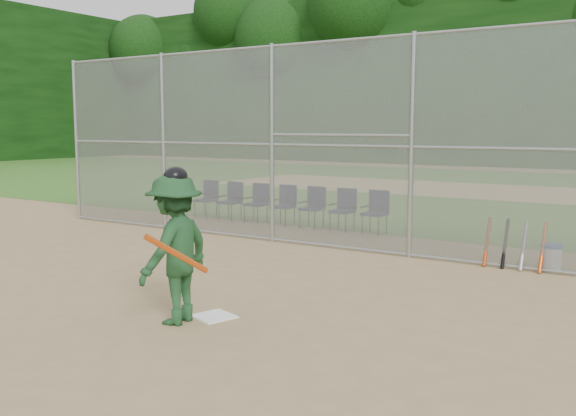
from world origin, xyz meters
The scene contains 16 objects.
ground centered at (0.00, 0.00, 0.00)m, with size 100.00×100.00×0.00m, color tan.
grass_strip centered at (0.00, 18.00, 0.01)m, with size 100.00×100.00×0.00m, color #33671E.
dirt_patch_far centered at (0.00, 18.00, 0.01)m, with size 24.00×24.00×0.00m, color tan.
backstop_fence centered at (0.00, 5.00, 2.07)m, with size 16.09×0.09×4.00m.
treeline centered at (0.00, 20.00, 5.50)m, with size 81.00×60.00×11.00m.
home_plate centered at (0.38, 0.21, 0.01)m, with size 0.45×0.45×0.02m, color white.
batter_at_plate centered at (0.13, -0.19, 0.91)m, with size 0.98×1.37×1.89m.
water_cooler centered at (3.38, 5.20, 0.23)m, with size 0.35×0.35×0.45m.
spare_bats centered at (2.82, 5.08, 0.41)m, with size 0.96×0.41×0.82m.
chair_0 centered at (-5.45, 6.97, 0.48)m, with size 0.54×0.52×0.96m, color #10183B, non-canonical shape.
chair_1 centered at (-4.65, 6.97, 0.48)m, with size 0.54×0.52×0.96m, color #10183B, non-canonical shape.
chair_2 centered at (-3.84, 6.97, 0.48)m, with size 0.54×0.52×0.96m, color #10183B, non-canonical shape.
chair_3 centered at (-3.04, 6.97, 0.48)m, with size 0.54×0.52×0.96m, color #10183B, non-canonical shape.
chair_4 centered at (-2.23, 6.97, 0.48)m, with size 0.54×0.52×0.96m, color #10183B, non-canonical shape.
chair_5 centered at (-1.43, 6.97, 0.48)m, with size 0.54×0.52×0.96m, color #10183B, non-canonical shape.
chair_6 centered at (-0.62, 6.97, 0.48)m, with size 0.54×0.52×0.96m, color #10183B, non-canonical shape.
Camera 1 is at (5.36, -5.78, 2.35)m, focal length 40.00 mm.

